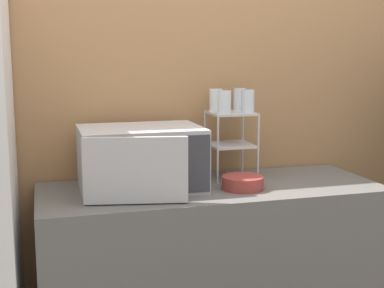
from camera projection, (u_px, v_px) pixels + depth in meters
The scene contains 9 objects.
wall_back at pixel (191, 98), 2.86m from camera, with size 8.00×0.06×2.60m.
counter at pixel (211, 274), 2.67m from camera, with size 1.65×0.63×0.90m.
microwave at pixel (141, 159), 2.51m from camera, with size 0.58×0.51×0.30m.
dish_rack at pixel (231, 131), 2.75m from camera, with size 0.23×0.23×0.34m.
glass_front_left at pixel (224, 102), 2.64m from camera, with size 0.07×0.07×0.12m.
glass_back_right at pixel (240, 99), 2.81m from camera, with size 0.07×0.07×0.12m.
glass_front_right at pixel (248, 101), 2.68m from camera, with size 0.07×0.07×0.12m.
glass_back_left at pixel (216, 100), 2.77m from camera, with size 0.07×0.07×0.12m.
bowl at pixel (243, 183), 2.54m from camera, with size 0.20×0.20×0.06m.
Camera 1 is at (-0.79, -2.09, 1.54)m, focal length 50.00 mm.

